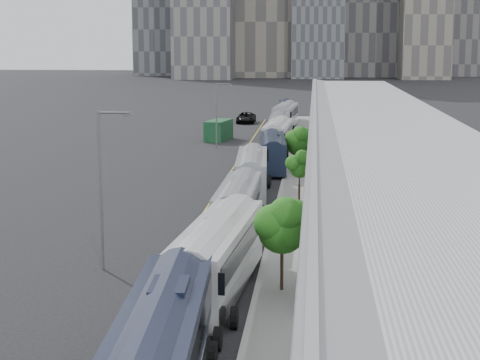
# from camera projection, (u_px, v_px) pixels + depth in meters

# --- Properties ---
(sidewalk) EXTENTS (10.00, 170.00, 0.12)m
(sidewalk) POSITION_uv_depth(u_px,v_px,m) (338.00, 215.00, 61.73)
(sidewalk) COLOR gray
(sidewalk) RESTS_ON ground
(lane_line) EXTENTS (0.12, 160.00, 0.02)m
(lane_line) POSITION_uv_depth(u_px,v_px,m) (203.00, 213.00, 62.70)
(lane_line) COLOR gold
(lane_line) RESTS_ON ground
(depot) EXTENTS (12.45, 160.40, 7.20)m
(depot) POSITION_uv_depth(u_px,v_px,m) (392.00, 172.00, 60.79)
(depot) COLOR gray
(depot) RESTS_ON ground
(bus_1) EXTENTS (3.67, 14.17, 4.10)m
(bus_1) POSITION_uv_depth(u_px,v_px,m) (162.00, 359.00, 29.28)
(bus_1) COLOR black
(bus_1) RESTS_ON ground
(bus_2) EXTENTS (3.84, 14.19, 4.10)m
(bus_2) POSITION_uv_depth(u_px,v_px,m) (217.00, 263.00, 42.10)
(bus_2) COLOR #BBBBBD
(bus_2) RESTS_ON ground
(bus_3) EXTENTS (2.77, 12.34, 3.61)m
(bus_3) POSITION_uv_depth(u_px,v_px,m) (238.00, 210.00, 56.62)
(bus_3) COLOR gray
(bus_3) RESTS_ON ground
(bus_4) EXTENTS (3.36, 13.06, 3.78)m
(bus_4) POSITION_uv_depth(u_px,v_px,m) (252.00, 177.00, 70.30)
(bus_4) COLOR gray
(bus_4) RESTS_ON ground
(bus_5) EXTENTS (3.43, 12.94, 3.74)m
(bus_5) POSITION_uv_depth(u_px,v_px,m) (273.00, 155.00, 83.96)
(bus_5) COLOR black
(bus_5) RESTS_ON ground
(bus_6) EXTENTS (3.25, 13.52, 3.92)m
(bus_6) POSITION_uv_depth(u_px,v_px,m) (278.00, 139.00, 97.92)
(bus_6) COLOR silver
(bus_6) RESTS_ON ground
(bus_7) EXTENTS (2.81, 12.59, 3.67)m
(bus_7) POSITION_uv_depth(u_px,v_px,m) (279.00, 130.00, 109.65)
(bus_7) COLOR slate
(bus_7) RESTS_ON ground
(bus_8) EXTENTS (3.70, 13.83, 4.00)m
(bus_8) POSITION_uv_depth(u_px,v_px,m) (286.00, 118.00, 125.30)
(bus_8) COLOR #91939A
(bus_8) RESTS_ON ground
(bus_9) EXTENTS (3.13, 12.51, 3.63)m
(bus_9) POSITION_uv_depth(u_px,v_px,m) (287.00, 113.00, 136.00)
(bus_9) COLOR black
(bus_9) RESTS_ON ground
(tree_1) EXTENTS (2.65, 2.65, 5.17)m
(tree_1) POSITION_uv_depth(u_px,v_px,m) (282.00, 222.00, 42.27)
(tree_1) COLOR black
(tree_1) RESTS_ON ground
(tree_2) EXTENTS (1.61, 1.61, 4.72)m
(tree_2) POSITION_uv_depth(u_px,v_px,m) (300.00, 165.00, 61.85)
(tree_2) COLOR black
(tree_2) RESTS_ON ground
(tree_3) EXTENTS (2.75, 2.75, 4.42)m
(tree_3) POSITION_uv_depth(u_px,v_px,m) (299.00, 139.00, 85.59)
(tree_3) COLOR black
(tree_3) RESTS_ON ground
(street_lamp_near) EXTENTS (2.04, 0.22, 9.34)m
(street_lamp_near) POSITION_uv_depth(u_px,v_px,m) (104.00, 180.00, 46.26)
(street_lamp_near) COLOR #59595E
(street_lamp_near) RESTS_ON ground
(street_lamp_far) EXTENTS (2.04, 0.22, 8.23)m
(street_lamp_far) POSITION_uv_depth(u_px,v_px,m) (218.00, 111.00, 101.36)
(street_lamp_far) COLOR #59595E
(street_lamp_far) RESTS_ON ground
(shipping_container) EXTENTS (3.48, 6.52, 2.77)m
(shipping_container) POSITION_uv_depth(u_px,v_px,m) (219.00, 130.00, 110.30)
(shipping_container) COLOR #133F21
(shipping_container) RESTS_ON ground
(suv) EXTENTS (2.97, 6.45, 1.79)m
(suv) POSITION_uv_depth(u_px,v_px,m) (246.00, 118.00, 134.51)
(suv) COLOR black
(suv) RESTS_ON ground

